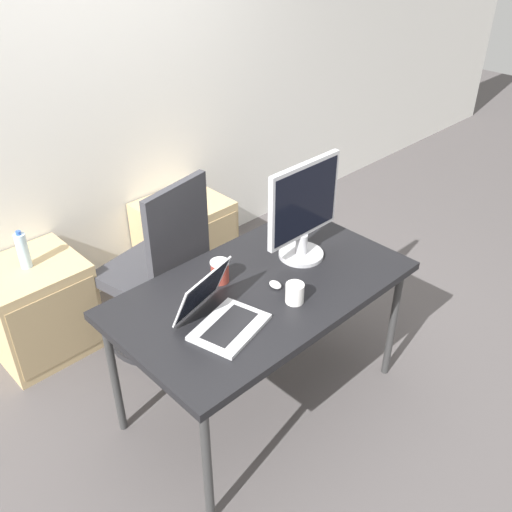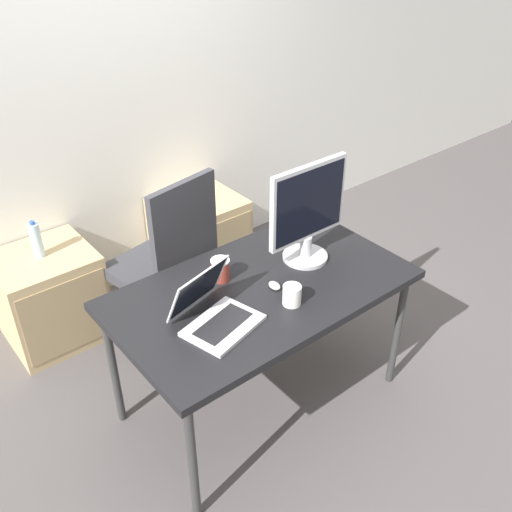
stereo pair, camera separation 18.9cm
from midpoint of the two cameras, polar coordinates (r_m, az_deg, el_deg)
ground_plane at (r=3.20m, az=2.22°, el=-14.04°), size 14.00×14.00×0.00m
wall_back at (r=3.57m, az=-13.59°, el=15.27°), size 10.00×0.05×2.60m
desk at (r=2.73m, az=2.53°, el=-4.00°), size 1.42×0.82×0.75m
office_chair at (r=3.33m, az=-7.34°, el=-2.39°), size 0.56×0.60×1.10m
cabinet_left at (r=3.57m, az=-18.45°, el=-3.94°), size 0.55×0.50×0.58m
cabinet_right at (r=3.96m, az=-4.25°, el=1.80°), size 0.55×0.50×0.58m
water_bottle at (r=3.36m, az=-19.63°, el=1.46°), size 0.06×0.06×0.23m
laptop_center at (r=2.46m, az=-1.97°, el=-5.75°), size 0.37×0.39×0.24m
monitor at (r=2.78m, az=7.13°, el=4.24°), size 0.46×0.23×0.51m
mouse at (r=2.68m, az=3.90°, el=-3.03°), size 0.04×0.07×0.03m
coffee_cup_white at (r=2.57m, az=5.72°, el=-3.96°), size 0.08×0.08×0.10m
coffee_cup_brown at (r=2.71m, az=-1.59°, el=-1.41°), size 0.09×0.09×0.11m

